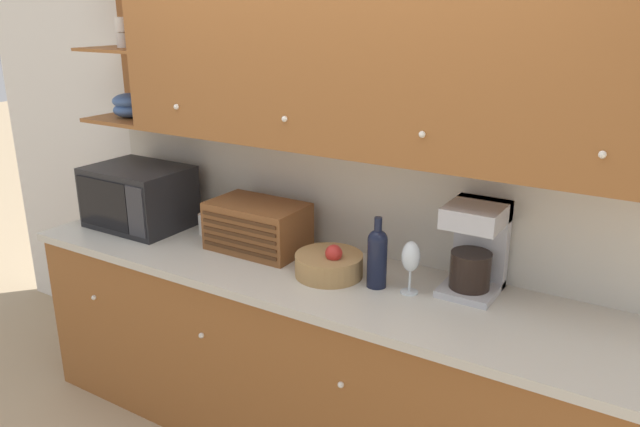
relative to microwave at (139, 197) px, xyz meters
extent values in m
plane|color=tan|center=(1.10, 0.30, -1.08)|extent=(24.00, 24.00, 0.00)
cube|color=white|center=(1.10, 0.33, 0.22)|extent=(5.33, 0.06, 2.60)
cube|color=#935628|center=(1.10, -0.03, -0.64)|extent=(2.93, 0.66, 0.87)
cube|color=beige|center=(1.10, -0.04, -0.18)|extent=(2.95, 0.69, 0.04)
sphere|color=white|center=(0.00, -0.36, -0.45)|extent=(0.03, 0.03, 0.03)
sphere|color=white|center=(0.74, -0.36, -0.45)|extent=(0.03, 0.03, 0.03)
sphere|color=white|center=(1.47, -0.36, -0.45)|extent=(0.03, 0.03, 0.03)
cube|color=beige|center=(1.10, 0.29, 0.11)|extent=(2.93, 0.01, 0.54)
cube|color=#935628|center=(1.31, 0.13, 0.77)|extent=(2.51, 0.34, 0.79)
cube|color=#935628|center=(-0.15, 0.29, 0.77)|extent=(0.42, 0.02, 0.79)
cube|color=#935628|center=(-0.15, 0.13, 0.39)|extent=(0.42, 0.34, 0.02)
cube|color=#935628|center=(-0.15, 0.13, 0.76)|extent=(0.42, 0.34, 0.02)
sphere|color=white|center=(0.37, -0.05, 0.52)|extent=(0.03, 0.03, 0.03)
sphere|color=white|center=(1.00, -0.05, 0.52)|extent=(0.03, 0.03, 0.03)
sphere|color=white|center=(1.63, -0.05, 0.52)|extent=(0.03, 0.03, 0.03)
sphere|color=white|center=(2.26, -0.05, 0.52)|extent=(0.03, 0.03, 0.03)
ellipsoid|color=#3D5B93|center=(-0.15, 0.13, 0.44)|extent=(0.18, 0.18, 0.08)
ellipsoid|color=#3D5B93|center=(-0.15, 0.13, 0.49)|extent=(0.18, 0.18, 0.08)
cylinder|color=silver|center=(-0.15, 0.13, 0.80)|extent=(0.07, 0.07, 0.08)
cylinder|color=silver|center=(-0.15, 0.13, 0.88)|extent=(0.07, 0.07, 0.08)
cube|color=black|center=(0.00, 0.00, 0.00)|extent=(0.52, 0.39, 0.33)
cube|color=black|center=(-0.06, -0.20, 0.00)|extent=(0.36, 0.01, 0.26)
cube|color=#2D2D33|center=(0.19, -0.20, 0.00)|extent=(0.11, 0.01, 0.26)
cylinder|color=silver|center=(0.39, 0.09, -0.11)|extent=(0.08, 0.08, 0.11)
torus|color=silver|center=(0.44, 0.09, -0.11)|extent=(0.01, 0.07, 0.07)
cube|color=brown|center=(0.76, 0.06, -0.04)|extent=(0.47, 0.29, 0.24)
cube|color=#432713|center=(0.76, -0.09, -0.12)|extent=(0.43, 0.01, 0.02)
cube|color=#432713|center=(0.76, -0.09, -0.08)|extent=(0.43, 0.01, 0.02)
cube|color=#432713|center=(0.76, -0.09, -0.04)|extent=(0.43, 0.01, 0.02)
cube|color=#432713|center=(0.76, -0.09, -0.01)|extent=(0.43, 0.01, 0.02)
cube|color=#432713|center=(0.76, -0.09, 0.03)|extent=(0.43, 0.01, 0.02)
cylinder|color=#A87F4C|center=(1.21, -0.03, -0.11)|extent=(0.30, 0.30, 0.10)
sphere|color=red|center=(1.25, -0.05, -0.04)|extent=(0.08, 0.08, 0.08)
cylinder|color=black|center=(1.44, -0.02, -0.06)|extent=(0.09, 0.09, 0.21)
sphere|color=black|center=(1.44, -0.02, 0.05)|extent=(0.09, 0.09, 0.09)
cylinder|color=black|center=(1.44, -0.02, 0.11)|extent=(0.03, 0.03, 0.07)
cylinder|color=silver|center=(1.59, 0.00, -0.16)|extent=(0.07, 0.07, 0.01)
cylinder|color=silver|center=(1.59, 0.00, -0.11)|extent=(0.01, 0.01, 0.09)
ellipsoid|color=silver|center=(1.59, 0.00, 0.00)|extent=(0.08, 0.08, 0.13)
cube|color=#B7B7BC|center=(1.80, 0.14, -0.15)|extent=(0.22, 0.26, 0.03)
cylinder|color=black|center=(1.80, 0.12, -0.06)|extent=(0.17, 0.17, 0.15)
cube|color=#B7B7BC|center=(1.80, 0.24, 0.03)|extent=(0.22, 0.06, 0.38)
cube|color=#B7B7BC|center=(1.80, 0.14, 0.18)|extent=(0.22, 0.26, 0.08)
camera|label=1|loc=(2.52, -2.21, 0.98)|focal=35.00mm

